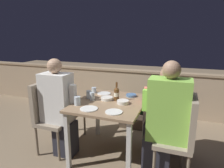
{
  "coord_description": "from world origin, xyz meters",
  "views": [
    {
      "loc": [
        0.86,
        -2.3,
        1.61
      ],
      "look_at": [
        0.0,
        0.07,
        0.98
      ],
      "focal_mm": 32.0,
      "sensor_mm": 36.0,
      "label": 1
    }
  ],
  "objects_px": {
    "person_green_blouse": "(165,121)",
    "chair_right_far": "(179,118)",
    "person_coral_top": "(162,113)",
    "beer_bottle": "(117,94)",
    "person_white_polo": "(59,108)",
    "chair_left_far": "(63,102)",
    "chair_right_near": "(183,132)",
    "chair_left_near": "(47,111)"
  },
  "relations": [
    {
      "from": "chair_right_near",
      "to": "person_coral_top",
      "type": "height_order",
      "value": "person_coral_top"
    },
    {
      "from": "person_white_polo",
      "to": "beer_bottle",
      "type": "relative_size",
      "value": 5.35
    },
    {
      "from": "chair_left_near",
      "to": "chair_right_far",
      "type": "height_order",
      "value": "same"
    },
    {
      "from": "chair_left_far",
      "to": "person_green_blouse",
      "type": "height_order",
      "value": "person_green_blouse"
    },
    {
      "from": "person_white_polo",
      "to": "chair_right_near",
      "type": "bearing_deg",
      "value": 0.12
    },
    {
      "from": "person_white_polo",
      "to": "chair_left_far",
      "type": "height_order",
      "value": "person_white_polo"
    },
    {
      "from": "person_green_blouse",
      "to": "person_coral_top",
      "type": "xyz_separation_m",
      "value": [
        -0.06,
        0.39,
        -0.06
      ]
    },
    {
      "from": "chair_right_near",
      "to": "chair_right_far",
      "type": "bearing_deg",
      "value": 98.84
    },
    {
      "from": "person_coral_top",
      "to": "person_green_blouse",
      "type": "bearing_deg",
      "value": -80.59
    },
    {
      "from": "chair_left_near",
      "to": "person_coral_top",
      "type": "height_order",
      "value": "person_coral_top"
    },
    {
      "from": "person_white_polo",
      "to": "person_coral_top",
      "type": "relative_size",
      "value": 1.07
    },
    {
      "from": "chair_left_near",
      "to": "person_green_blouse",
      "type": "height_order",
      "value": "person_green_blouse"
    },
    {
      "from": "person_white_polo",
      "to": "chair_right_far",
      "type": "relative_size",
      "value": 1.34
    },
    {
      "from": "person_green_blouse",
      "to": "beer_bottle",
      "type": "height_order",
      "value": "person_green_blouse"
    },
    {
      "from": "person_coral_top",
      "to": "chair_left_far",
      "type": "bearing_deg",
      "value": 179.9
    },
    {
      "from": "chair_left_far",
      "to": "beer_bottle",
      "type": "distance_m",
      "value": 0.96
    },
    {
      "from": "chair_left_near",
      "to": "person_coral_top",
      "type": "xyz_separation_m",
      "value": [
        1.49,
        0.39,
        0.03
      ]
    },
    {
      "from": "person_green_blouse",
      "to": "beer_bottle",
      "type": "distance_m",
      "value": 0.73
    },
    {
      "from": "person_white_polo",
      "to": "beer_bottle",
      "type": "bearing_deg",
      "value": 21.74
    },
    {
      "from": "chair_left_near",
      "to": "person_green_blouse",
      "type": "xyz_separation_m",
      "value": [
        1.56,
        0.0,
        0.09
      ]
    },
    {
      "from": "chair_left_far",
      "to": "chair_right_far",
      "type": "bearing_deg",
      "value": -0.09
    },
    {
      "from": "chair_left_near",
      "to": "person_coral_top",
      "type": "distance_m",
      "value": 1.54
    },
    {
      "from": "person_white_polo",
      "to": "chair_right_far",
      "type": "xyz_separation_m",
      "value": [
        1.5,
        0.39,
        -0.08
      ]
    },
    {
      "from": "chair_left_near",
      "to": "chair_right_far",
      "type": "distance_m",
      "value": 1.74
    },
    {
      "from": "chair_left_near",
      "to": "chair_right_near",
      "type": "bearing_deg",
      "value": 0.11
    },
    {
      "from": "chair_left_near",
      "to": "chair_right_near",
      "type": "height_order",
      "value": "same"
    },
    {
      "from": "person_white_polo",
      "to": "person_coral_top",
      "type": "distance_m",
      "value": 1.35
    },
    {
      "from": "chair_left_far",
      "to": "person_coral_top",
      "type": "height_order",
      "value": "person_coral_top"
    },
    {
      "from": "person_white_polo",
      "to": "chair_left_far",
      "type": "bearing_deg",
      "value": 117.94
    },
    {
      "from": "chair_right_near",
      "to": "chair_left_near",
      "type": "bearing_deg",
      "value": -179.89
    },
    {
      "from": "chair_left_near",
      "to": "person_white_polo",
      "type": "distance_m",
      "value": 0.22
    },
    {
      "from": "chair_right_far",
      "to": "person_white_polo",
      "type": "bearing_deg",
      "value": -165.31
    },
    {
      "from": "chair_left_near",
      "to": "person_white_polo",
      "type": "relative_size",
      "value": 0.75
    },
    {
      "from": "person_green_blouse",
      "to": "chair_right_far",
      "type": "relative_size",
      "value": 1.37
    },
    {
      "from": "chair_right_near",
      "to": "person_green_blouse",
      "type": "xyz_separation_m",
      "value": [
        -0.2,
        -0.0,
        0.09
      ]
    },
    {
      "from": "chair_left_far",
      "to": "beer_bottle",
      "type": "height_order",
      "value": "beer_bottle"
    },
    {
      "from": "chair_left_near",
      "to": "person_green_blouse",
      "type": "bearing_deg",
      "value": 0.12
    },
    {
      "from": "person_green_blouse",
      "to": "person_coral_top",
      "type": "bearing_deg",
      "value": 99.41
    },
    {
      "from": "chair_right_near",
      "to": "person_green_blouse",
      "type": "relative_size",
      "value": 0.73
    },
    {
      "from": "person_coral_top",
      "to": "chair_left_near",
      "type": "bearing_deg",
      "value": -165.29
    },
    {
      "from": "person_coral_top",
      "to": "beer_bottle",
      "type": "bearing_deg",
      "value": -169.28
    },
    {
      "from": "chair_left_near",
      "to": "chair_right_near",
      "type": "xyz_separation_m",
      "value": [
        1.76,
        0.0,
        0.0
      ]
    }
  ]
}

